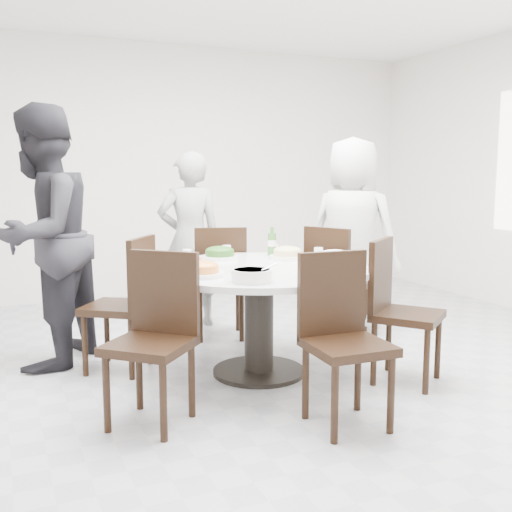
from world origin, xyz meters
name	(u,v)px	position (x,y,z in m)	size (l,w,h in m)	color
floor	(287,370)	(0.00, 0.00, 0.00)	(6.00, 6.00, 0.01)	#AEAFB3
wall_back	(169,171)	(0.00, 3.00, 1.40)	(6.00, 0.01, 2.80)	white
dining_table	(259,321)	(-0.21, 0.02, 0.38)	(1.50, 1.50, 0.75)	silver
chair_ne	(338,282)	(0.76, 0.58, 0.47)	(0.42, 0.42, 0.95)	black
chair_n	(220,282)	(-0.13, 1.02, 0.47)	(0.42, 0.42, 0.95)	black
chair_nw	(117,304)	(-1.09, 0.48, 0.47)	(0.42, 0.42, 0.95)	black
chair_sw	(149,341)	(-1.10, -0.52, 0.47)	(0.42, 0.42, 0.95)	black
chair_s	(348,342)	(-0.12, -0.97, 0.47)	(0.42, 0.42, 0.95)	black
chair_se	(408,312)	(0.62, -0.53, 0.47)	(0.42, 0.42, 0.95)	black
diner_right	(352,235)	(1.02, 0.77, 0.84)	(0.83, 0.54, 1.69)	silver
diner_middle	(190,240)	(-0.24, 1.48, 0.79)	(0.57, 0.38, 1.57)	black
diner_left	(42,237)	(-1.54, 0.80, 0.93)	(0.91, 0.71, 1.86)	black
dish_greens	(220,254)	(-0.32, 0.48, 0.79)	(0.27, 0.27, 0.07)	white
dish_pale	(287,254)	(0.14, 0.29, 0.79)	(0.27, 0.27, 0.07)	white
dish_orange	(187,263)	(-0.67, 0.17, 0.78)	(0.26, 0.26, 0.07)	white
dish_redbrown	(329,261)	(0.25, -0.15, 0.79)	(0.30, 0.30, 0.07)	white
dish_tofu	(202,271)	(-0.68, -0.17, 0.79)	(0.28, 0.28, 0.07)	white
rice_bowl	(335,266)	(0.10, -0.46, 0.81)	(0.28, 0.28, 0.12)	silver
soup_bowl	(252,276)	(-0.47, -0.47, 0.79)	(0.24, 0.24, 0.07)	white
beverage_bottle	(272,241)	(0.11, 0.50, 0.86)	(0.06, 0.06, 0.22)	#336A2A
tea_cups	(229,250)	(-0.19, 0.63, 0.79)	(0.07, 0.07, 0.08)	white
chopsticks	(229,254)	(-0.18, 0.67, 0.76)	(0.24, 0.04, 0.01)	#A9805A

